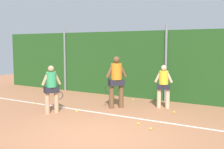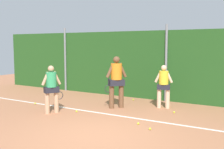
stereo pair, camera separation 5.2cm
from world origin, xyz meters
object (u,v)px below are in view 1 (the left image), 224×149
Objects in this scene: tennis_ball_1 at (57,96)px; player_midcourt at (116,79)px; tennis_ball_4 at (151,129)px; tennis_ball_8 at (77,111)px; tennis_ball_7 at (133,100)px; tennis_ball_3 at (35,104)px; tennis_ball_9 at (174,112)px; player_backcourt_far at (164,84)px; player_foreground_near at (52,87)px; tennis_ball_5 at (139,124)px.

player_midcourt is at bearing -8.92° from tennis_ball_1.
tennis_ball_4 is 1.00× the size of tennis_ball_8.
tennis_ball_4 is 1.00× the size of tennis_ball_7.
tennis_ball_3 and tennis_ball_9 have the same top height.
tennis_ball_8 is at bearing -154.55° from player_backcourt_far.
player_backcourt_far is at bearing 4.13° from tennis_ball_1.
player_midcourt reaches higher than player_backcourt_far.
tennis_ball_9 is at bearing -2.13° from tennis_ball_1.
player_foreground_near is 24.76× the size of tennis_ball_1.
player_foreground_near is 4.28m from tennis_ball_9.
tennis_ball_8 is at bearing -104.91° from tennis_ball_7.
tennis_ball_3 is at bearing -77.89° from tennis_ball_1.
player_foreground_near is 24.76× the size of tennis_ball_7.
tennis_ball_5 is 1.00× the size of tennis_ball_9.
player_backcourt_far reaches higher than tennis_ball_4.
player_midcourt is 1.75m from player_backcourt_far.
player_midcourt is at bearing -8.92° from player_foreground_near.
player_foreground_near reaches higher than tennis_ball_3.
tennis_ball_1 is at bearing 166.56° from player_backcourt_far.
player_midcourt reaches higher than tennis_ball_4.
player_foreground_near is 1.03× the size of player_backcourt_far.
tennis_ball_3 is at bearing 95.83° from player_foreground_near.
tennis_ball_5 is at bearing -5.36° from tennis_ball_3.
tennis_ball_4 is 1.00× the size of tennis_ball_9.
tennis_ball_7 is 2.51m from tennis_ball_9.
tennis_ball_1 is 1.00× the size of tennis_ball_7.
player_backcourt_far is 24.14× the size of tennis_ball_4.
tennis_ball_5 is at bearing -103.73° from player_backcourt_far.
player_backcourt_far is 1.19m from tennis_ball_9.
tennis_ball_5 is at bearing -54.88° from player_foreground_near.
tennis_ball_1 and tennis_ball_8 have the same top height.
player_backcourt_far is 24.14× the size of tennis_ball_5.
tennis_ball_9 is at bearing -28.79° from player_foreground_near.
player_backcourt_far reaches higher than tennis_ball_5.
player_foreground_near is 2.36m from player_midcourt.
tennis_ball_8 is (2.56, -1.83, 0.00)m from tennis_ball_1.
tennis_ball_8 is at bearing 8.86° from player_midcourt.
player_foreground_near is at bearing 2.78° from player_midcourt.
tennis_ball_1 is (-1.91, 2.36, -0.88)m from player_foreground_near.
tennis_ball_3 is at bearing 174.64° from tennis_ball_5.
tennis_ball_3 is at bearing 175.35° from tennis_ball_8.
tennis_ball_4 is 3.06m from tennis_ball_8.
player_foreground_near is at bearing -175.14° from tennis_ball_5.
tennis_ball_8 is (2.20, -0.18, 0.00)m from tennis_ball_3.
player_midcourt is at bearing -166.88° from player_backcourt_far.
tennis_ball_3 is 5.35m from tennis_ball_9.
tennis_ball_5 is 1.00× the size of tennis_ball_7.
tennis_ball_3 is 5.26m from tennis_ball_4.
tennis_ball_5 is 1.94m from tennis_ball_9.
tennis_ball_8 is (-3.00, 0.56, 0.00)m from tennis_ball_4.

